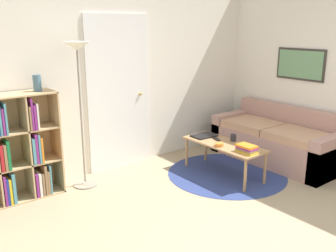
# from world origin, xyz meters

# --- Properties ---
(wall_back) EXTENTS (7.57, 0.11, 2.60)m
(wall_back) POSITION_xyz_m (-0.00, 2.72, 1.29)
(wall_back) COLOR silver
(wall_back) RESTS_ON ground_plane
(wall_right) EXTENTS (0.08, 5.70, 2.60)m
(wall_right) POSITION_xyz_m (2.31, 1.35, 1.30)
(wall_right) COLOR silver
(wall_right) RESTS_ON ground_plane
(rug) EXTENTS (1.56, 1.56, 0.01)m
(rug) POSITION_xyz_m (0.92, 1.55, 0.00)
(rug) COLOR navy
(rug) RESTS_ON ground_plane
(bookshelf) EXTENTS (1.05, 0.34, 1.21)m
(bookshelf) POSITION_xyz_m (-1.56, 2.51, 0.58)
(bookshelf) COLOR tan
(bookshelf) RESTS_ON ground_plane
(floor_lamp) EXTENTS (0.30, 0.30, 1.74)m
(floor_lamp) POSITION_xyz_m (-0.72, 2.38, 1.42)
(floor_lamp) COLOR gray
(floor_lamp) RESTS_ON ground_plane
(couch) EXTENTS (0.83, 1.82, 0.77)m
(couch) POSITION_xyz_m (1.91, 1.47, 0.28)
(couch) COLOR tan
(couch) RESTS_ON ground_plane
(coffee_table) EXTENTS (0.45, 1.13, 0.43)m
(coffee_table) POSITION_xyz_m (0.87, 1.57, 0.39)
(coffee_table) COLOR #AD7F51
(coffee_table) RESTS_ON ground_plane
(laptop) EXTENTS (0.34, 0.24, 0.02)m
(laptop) POSITION_xyz_m (0.87, 1.95, 0.44)
(laptop) COLOR black
(laptop) RESTS_ON coffee_table
(bowl) EXTENTS (0.11, 0.11, 0.04)m
(bowl) POSITION_xyz_m (0.73, 1.52, 0.45)
(bowl) COLOR orange
(bowl) RESTS_ON coffee_table
(book_stack_on_table) EXTENTS (0.17, 0.25, 0.09)m
(book_stack_on_table) POSITION_xyz_m (0.82, 1.15, 0.48)
(book_stack_on_table) COLOR gold
(book_stack_on_table) RESTS_ON coffee_table
(cup) EXTENTS (0.08, 0.08, 0.09)m
(cup) POSITION_xyz_m (1.03, 1.56, 0.48)
(cup) COLOR #28282D
(cup) RESTS_ON coffee_table
(remote) EXTENTS (0.09, 0.15, 0.02)m
(remote) POSITION_xyz_m (0.90, 1.73, 0.44)
(remote) COLOR black
(remote) RESTS_ON coffee_table
(vase_on_shelf) EXTENTS (0.09, 0.09, 0.18)m
(vase_on_shelf) POSITION_xyz_m (-1.16, 2.51, 1.30)
(vase_on_shelf) COLOR slate
(vase_on_shelf) RESTS_ON bookshelf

